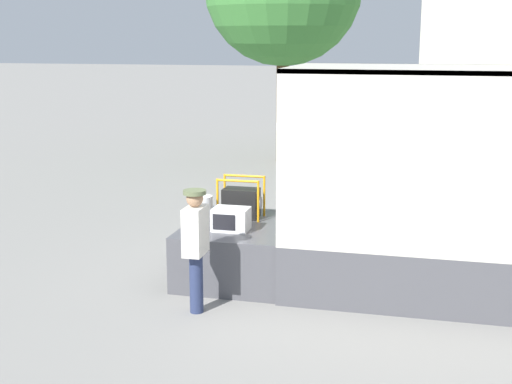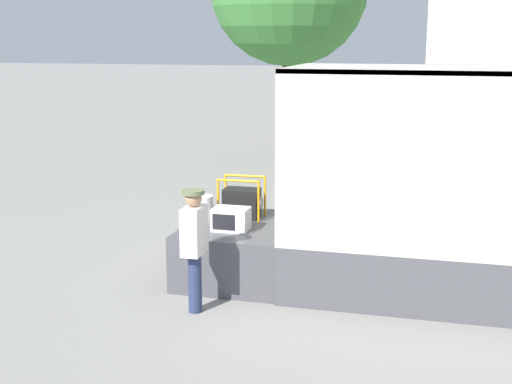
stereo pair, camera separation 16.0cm
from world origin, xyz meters
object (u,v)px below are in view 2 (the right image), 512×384
Objects in this scene: orange_bucket at (203,209)px; portable_generator at (243,203)px; microwave at (231,219)px; worker_person at (194,238)px.

portable_generator is at bearing 36.16° from orange_bucket.
orange_bucket is at bearing 147.26° from microwave.
portable_generator is at bearing 86.65° from worker_person.
microwave is at bearing -32.74° from orange_bucket.
portable_generator is (-0.03, 0.75, 0.08)m from microwave.
worker_person reaches higher than orange_bucket.
portable_generator is 0.66m from orange_bucket.
microwave is 0.76× the size of portable_generator.
microwave is 1.29× the size of orange_bucket.
worker_person is at bearing -97.05° from microwave.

